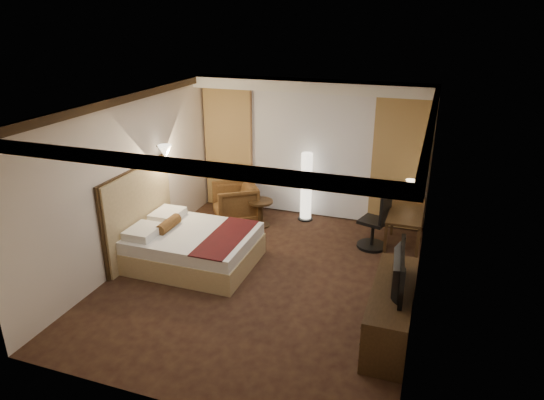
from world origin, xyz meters
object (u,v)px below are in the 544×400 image
(floor_lamp, at_px, (306,187))
(television, at_px, (393,266))
(office_chair, at_px, (374,219))
(side_table, at_px, (261,213))
(dresser, at_px, (391,311))
(bed, at_px, (194,248))
(desk, at_px, (404,231))
(armchair, at_px, (235,200))

(floor_lamp, xyz_separation_m, television, (1.96, -3.18, 0.29))
(office_chair, bearing_deg, television, -60.62)
(side_table, height_order, dresser, dresser)
(dresser, height_order, television, television)
(dresser, relative_size, television, 1.73)
(office_chair, height_order, dresser, office_chair)
(office_chair, bearing_deg, bed, -133.19)
(office_chair, bearing_deg, desk, 22.08)
(side_table, bearing_deg, floor_lamp, 38.53)
(floor_lamp, distance_m, office_chair, 1.63)
(office_chair, bearing_deg, floor_lamp, 167.62)
(dresser, bearing_deg, bed, 165.32)
(desk, relative_size, dresser, 0.71)
(side_table, distance_m, desk, 2.68)
(television, bearing_deg, desk, -4.40)
(bed, bearing_deg, desk, 26.66)
(desk, bearing_deg, armchair, 175.32)
(armchair, distance_m, television, 4.28)
(side_table, bearing_deg, desk, -3.35)
(side_table, bearing_deg, bed, -106.02)
(desk, bearing_deg, bed, -153.34)
(dresser, bearing_deg, side_table, 136.36)
(armchair, height_order, office_chair, office_chair)
(desk, relative_size, office_chair, 1.18)
(bed, height_order, floor_lamp, floor_lamp)
(side_table, height_order, office_chair, office_chair)
(floor_lamp, relative_size, television, 1.35)
(armchair, xyz_separation_m, office_chair, (2.73, -0.32, 0.13))
(side_table, distance_m, floor_lamp, 1.03)
(side_table, relative_size, dresser, 0.29)
(desk, height_order, television, television)
(armchair, height_order, floor_lamp, floor_lamp)
(armchair, xyz_separation_m, dresser, (3.30, -2.71, -0.06))
(bed, relative_size, side_table, 3.71)
(armchair, xyz_separation_m, floor_lamp, (1.31, 0.47, 0.28))
(bed, bearing_deg, office_chair, 30.20)
(dresser, xyz_separation_m, television, (-0.03, 0.00, 0.64))
(bed, relative_size, armchair, 2.36)
(floor_lamp, height_order, television, floor_lamp)
(side_table, xyz_separation_m, desk, (2.67, -0.16, 0.12))
(bed, relative_size, television, 1.89)
(bed, distance_m, office_chair, 3.08)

